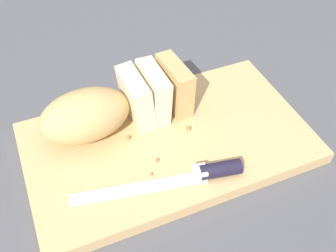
# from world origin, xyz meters

# --- Properties ---
(ground_plane) EXTENTS (3.00, 3.00, 0.00)m
(ground_plane) POSITION_xyz_m (0.00, 0.00, 0.00)
(ground_plane) COLOR #4C4C51
(cutting_board) EXTENTS (0.49, 0.29, 0.02)m
(cutting_board) POSITION_xyz_m (0.00, 0.00, 0.01)
(cutting_board) COLOR tan
(cutting_board) RESTS_ON ground_plane
(bread_loaf) EXTENTS (0.27, 0.12, 0.09)m
(bread_loaf) POSITION_xyz_m (-0.08, 0.06, 0.07)
(bread_loaf) COLOR tan
(bread_loaf) RESTS_ON cutting_board
(bread_knife) EXTENTS (0.27, 0.06, 0.02)m
(bread_knife) POSITION_xyz_m (0.02, -0.10, 0.03)
(bread_knife) COLOR silver
(bread_knife) RESTS_ON cutting_board
(crumb_near_knife) EXTENTS (0.01, 0.01, 0.01)m
(crumb_near_knife) POSITION_xyz_m (-0.03, -0.04, 0.03)
(crumb_near_knife) COLOR #996633
(crumb_near_knife) RESTS_ON cutting_board
(crumb_near_loaf) EXTENTS (0.01, 0.01, 0.01)m
(crumb_near_loaf) POSITION_xyz_m (0.04, 0.01, 0.03)
(crumb_near_loaf) COLOR #996633
(crumb_near_loaf) RESTS_ON cutting_board
(crumb_stray_left) EXTENTS (0.00, 0.00, 0.00)m
(crumb_stray_left) POSITION_xyz_m (-0.05, -0.06, 0.03)
(crumb_stray_left) COLOR #996633
(crumb_stray_left) RESTS_ON cutting_board
(crumb_stray_right) EXTENTS (0.01, 0.01, 0.01)m
(crumb_stray_right) POSITION_xyz_m (-0.06, 0.02, 0.03)
(crumb_stray_right) COLOR #996633
(crumb_stray_right) RESTS_ON cutting_board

